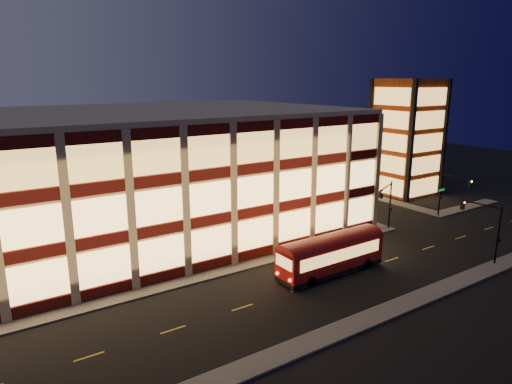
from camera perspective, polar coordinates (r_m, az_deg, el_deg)
ground at (r=43.39m, az=-3.76°, el=-10.42°), size 200.00×200.00×0.00m
sidewalk_office_south at (r=42.89m, az=-7.97°, el=-10.71°), size 54.00×2.00×0.15m
sidewalk_office_east at (r=69.07m, az=5.64°, el=-1.09°), size 2.00×30.00×0.15m
sidewalk_tower_south at (r=71.60m, az=24.63°, el=-1.78°), size 14.00×2.00×0.15m
sidewalk_tower_west at (r=76.36m, az=12.03°, el=0.12°), size 2.00×30.00×0.15m
sidewalk_near at (r=34.01m, az=7.92°, el=-17.73°), size 100.00×2.00×0.15m
office_building at (r=54.92m, az=-15.49°, el=2.26°), size 50.45×30.45×14.50m
stair_tower at (r=76.01m, az=18.27°, el=6.50°), size 8.60×8.60×18.00m
traffic_signal_far at (r=56.02m, az=16.06°, el=-0.85°), size 3.79×1.87×6.00m
traffic_signal_right at (r=64.45m, az=23.16°, el=0.44°), size 1.20×4.37×6.00m
traffic_signal_near at (r=50.95m, az=26.70°, el=-3.25°), size 0.32×4.45×6.00m
trolley_bus at (r=43.75m, az=9.37°, el=-7.39°), size 11.18×2.96×3.78m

